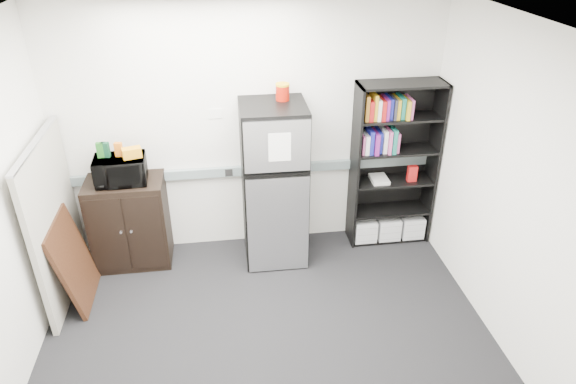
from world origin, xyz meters
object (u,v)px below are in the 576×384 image
(bookshelf, at_px, (393,167))
(microwave, at_px, (120,170))
(cubicle_partition, at_px, (55,222))
(refrigerator, at_px, (274,185))
(cabinet, at_px, (130,222))

(bookshelf, xyz_separation_m, microwave, (-2.84, -0.08, 0.20))
(cubicle_partition, distance_m, refrigerator, 2.13)
(cabinet, height_order, refrigerator, refrigerator)
(cubicle_partition, bearing_deg, cabinet, 35.71)
(cubicle_partition, bearing_deg, bookshelf, 8.06)
(cubicle_partition, xyz_separation_m, microwave, (0.59, 0.40, 0.30))
(bookshelf, bearing_deg, cabinet, -178.70)
(refrigerator, bearing_deg, microwave, 178.22)
(cubicle_partition, relative_size, refrigerator, 0.94)
(cubicle_partition, bearing_deg, refrigerator, 9.20)
(bookshelf, relative_size, cabinet, 1.90)
(cubicle_partition, height_order, refrigerator, refrigerator)
(cubicle_partition, relative_size, microwave, 3.29)
(cubicle_partition, xyz_separation_m, cabinet, (0.59, 0.42, -0.33))
(bookshelf, xyz_separation_m, cubicle_partition, (-3.43, -0.49, -0.10))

